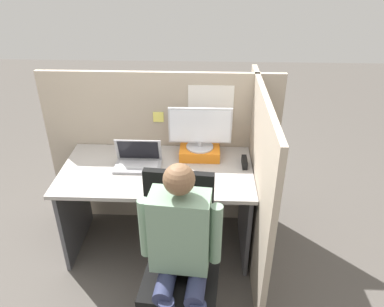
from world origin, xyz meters
TOP-DOWN VIEW (x-y plane):
  - ground_plane at (0.00, 0.00)m, footprint 12.00×12.00m
  - cubicle_panel_back at (0.00, 0.78)m, footprint 1.95×0.05m
  - cubicle_panel_right at (0.75, 0.30)m, footprint 0.04×1.41m
  - desk at (0.00, 0.38)m, footprint 1.45×0.75m
  - paper_box at (0.32, 0.59)m, footprint 0.32×0.23m
  - monitor at (0.32, 0.59)m, footprint 0.49×0.21m
  - laptop at (-0.15, 0.41)m, footprint 0.35×0.20m
  - mouse at (0.12, 0.26)m, footprint 0.07×0.05m
  - stapler at (0.67, 0.46)m, footprint 0.04×0.14m
  - carrot_toy at (0.20, 0.12)m, footprint 0.04×0.15m
  - office_chair at (0.22, -0.27)m, footprint 0.53×0.58m
  - person at (0.23, -0.43)m, footprint 0.48×0.42m

SIDE VIEW (x-z plane):
  - ground_plane at x=0.00m, z-range 0.00..0.00m
  - office_chair at x=0.22m, z-range 0.00..1.06m
  - desk at x=0.00m, z-range 0.19..0.95m
  - cubicle_panel_right at x=0.75m, z-range 0.00..1.39m
  - cubicle_panel_back at x=0.00m, z-range 0.00..1.39m
  - person at x=0.23m, z-range 0.10..1.36m
  - mouse at x=0.12m, z-range 0.76..0.80m
  - carrot_toy at x=0.20m, z-range 0.76..0.80m
  - stapler at x=0.67m, z-range 0.76..0.82m
  - paper_box at x=0.32m, z-range 0.76..0.84m
  - laptop at x=-0.15m, z-range 0.70..0.91m
  - monitor at x=0.32m, z-range 0.84..1.17m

